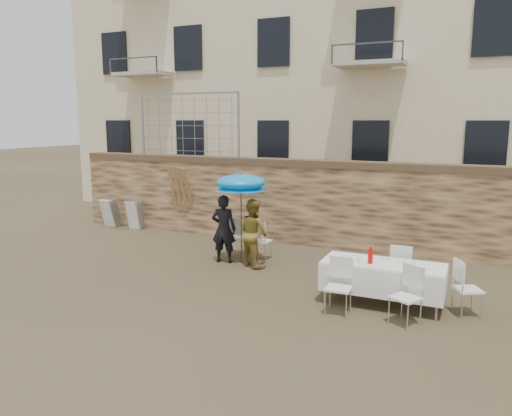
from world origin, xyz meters
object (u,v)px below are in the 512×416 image
at_px(banquet_table, 383,265).
at_px(table_chair_back, 401,268).
at_px(woman_dress, 253,233).
at_px(table_chair_front_left, 338,287).
at_px(umbrella, 241,185).
at_px(chair_stack_left, 114,212).
at_px(soda_bottle, 370,256).
at_px(man_suit, 224,229).
at_px(table_chair_side, 468,288).
at_px(couple_chair_right, 261,240).
at_px(couple_chair_left, 235,237).
at_px(table_chair_front_right, 405,296).
at_px(chair_stack_right, 137,214).

bearing_deg(banquet_table, table_chair_back, 75.96).
xyz_separation_m(woman_dress, table_chair_back, (3.30, -0.43, -0.29)).
bearing_deg(table_chair_front_left, woman_dress, 139.72).
distance_m(umbrella, chair_stack_left, 5.90).
height_order(umbrella, soda_bottle, umbrella).
relative_size(man_suit, umbrella, 0.82).
xyz_separation_m(woman_dress, banquet_table, (3.10, -1.23, -0.04)).
xyz_separation_m(table_chair_front_left, table_chair_side, (2.00, 0.85, 0.00)).
xyz_separation_m(couple_chair_right, table_chair_front_left, (2.55, -2.53, 0.00)).
xyz_separation_m(soda_bottle, chair_stack_left, (-8.63, 3.48, -0.45)).
height_order(couple_chair_right, chair_stack_left, couple_chair_right).
distance_m(banquet_table, table_chair_side, 1.43).
xyz_separation_m(couple_chair_left, table_chair_front_left, (3.25, -2.53, 0.00)).
bearing_deg(table_chair_front_right, umbrella, -179.66).
xyz_separation_m(banquet_table, chair_stack_right, (-7.93, 3.33, -0.27)).
bearing_deg(man_suit, soda_bottle, 149.46).
relative_size(man_suit, table_chair_front_left, 1.65).
bearing_deg(table_chair_front_left, table_chair_side, 21.13).
distance_m(man_suit, chair_stack_left, 5.42).
distance_m(woman_dress, umbrella, 1.11).
height_order(couple_chair_left, chair_stack_left, couple_chair_left).
height_order(man_suit, couple_chair_right, man_suit).
height_order(woman_dress, banquet_table, woman_dress).
relative_size(couple_chair_left, chair_stack_right, 1.04).
height_order(man_suit, couple_chair_left, man_suit).
bearing_deg(woman_dress, couple_chair_left, -8.59).
relative_size(umbrella, table_chair_side, 2.01).
height_order(woman_dress, soda_bottle, woman_dress).
bearing_deg(table_chair_back, soda_bottle, 64.13).
xyz_separation_m(banquet_table, table_chair_front_right, (0.50, -0.75, -0.25)).
relative_size(couple_chair_left, banquet_table, 0.46).
bearing_deg(banquet_table, chair_stack_left, 159.33).
height_order(man_suit, table_chair_front_right, man_suit).
bearing_deg(table_chair_front_right, table_chair_front_left, -151.89).
bearing_deg(table_chair_side, chair_stack_right, 43.43).
bearing_deg(chair_stack_left, man_suit, -22.88).
bearing_deg(table_chair_back, table_chair_front_left, 59.67).
height_order(banquet_table, chair_stack_left, chair_stack_left).
xyz_separation_m(man_suit, table_chair_side, (5.25, -1.13, -0.31)).
height_order(umbrella, couple_chair_right, umbrella).
relative_size(umbrella, couple_chair_left, 2.01).
distance_m(umbrella, table_chair_side, 5.18).
bearing_deg(chair_stack_left, table_chair_back, -15.66).
height_order(couple_chair_left, chair_stack_right, couple_chair_left).
distance_m(couple_chair_left, table_chair_side, 5.51).
height_order(table_chair_front_right, chair_stack_left, table_chair_front_right).
xyz_separation_m(couple_chair_right, banquet_table, (3.15, -1.78, 0.25)).
height_order(woman_dress, chair_stack_left, woman_dress).
bearing_deg(chair_stack_right, table_chair_front_right, -25.83).
bearing_deg(table_chair_side, couple_chair_left, 44.79).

